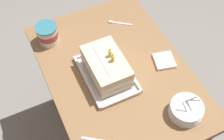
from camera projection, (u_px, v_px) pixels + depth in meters
ground_plane at (115, 136)px, 2.07m from camera, size 8.00×8.00×0.00m
dining_table at (117, 87)px, 1.56m from camera, size 0.94×0.66×0.77m
foil_tray at (107, 75)px, 1.42m from camera, size 0.32×0.22×0.02m
birthday_cake at (107, 67)px, 1.36m from camera, size 0.25×0.16×0.15m
bowl_stack at (186, 110)px, 1.28m from camera, size 0.15×0.15×0.12m
ice_cream_tub at (47, 34)px, 1.51m from camera, size 0.11×0.11×0.11m
serving_spoon_near_tray at (115, 22)px, 1.63m from camera, size 0.09×0.12×0.01m
napkin_pile at (164, 61)px, 1.47m from camera, size 0.12×0.12×0.02m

